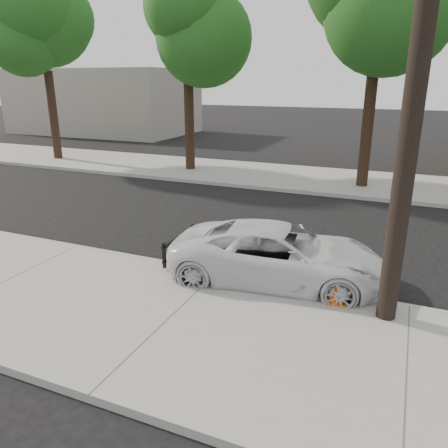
% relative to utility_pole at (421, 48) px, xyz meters
% --- Properties ---
extents(ground, '(120.00, 120.00, 0.00)m').
position_rel_utility_pole_xyz_m(ground, '(-3.60, 2.70, -4.70)').
color(ground, black).
rests_on(ground, ground).
extents(near_sidewalk, '(90.00, 4.40, 0.15)m').
position_rel_utility_pole_xyz_m(near_sidewalk, '(-3.60, -1.60, -4.62)').
color(near_sidewalk, gray).
rests_on(near_sidewalk, ground).
extents(far_sidewalk, '(90.00, 5.00, 0.15)m').
position_rel_utility_pole_xyz_m(far_sidewalk, '(-3.60, 11.20, -4.62)').
color(far_sidewalk, gray).
rests_on(far_sidewalk, ground).
extents(curb_near, '(90.00, 0.12, 0.16)m').
position_rel_utility_pole_xyz_m(curb_near, '(-3.60, 0.60, -4.62)').
color(curb_near, '#9E9B93').
rests_on(curb_near, ground).
extents(building_far, '(14.00, 8.00, 5.00)m').
position_rel_utility_pole_xyz_m(building_far, '(-23.60, 22.70, -2.20)').
color(building_far, gray).
rests_on(building_far, ground).
extents(utility_pole, '(1.40, 0.34, 9.00)m').
position_rel_utility_pole_xyz_m(utility_pole, '(0.00, 0.00, 0.00)').
color(utility_pole, black).
rests_on(utility_pole, near_sidewalk).
extents(tree_a, '(4.65, 4.50, 9.00)m').
position_rel_utility_pole_xyz_m(tree_a, '(-17.40, 10.55, 1.83)').
color(tree_a, black).
rests_on(tree_a, far_sidewalk).
extents(tree_b, '(4.34, 4.20, 8.45)m').
position_rel_utility_pole_xyz_m(tree_b, '(-9.41, 10.76, 1.45)').
color(tree_b, black).
rests_on(tree_b, far_sidewalk).
extents(police_cruiser, '(4.88, 2.71, 1.29)m').
position_rel_utility_pole_xyz_m(police_cruiser, '(-2.29, 0.90, -4.05)').
color(police_cruiser, silver).
rests_on(police_cruiser, ground).
extents(traffic_cone, '(0.50, 0.50, 0.77)m').
position_rel_utility_pole_xyz_m(traffic_cone, '(-0.94, 0.20, -4.18)').
color(traffic_cone, '#FF590D').
rests_on(traffic_cone, near_sidewalk).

